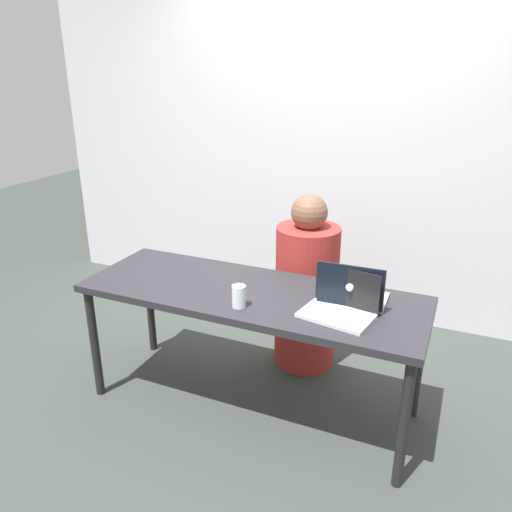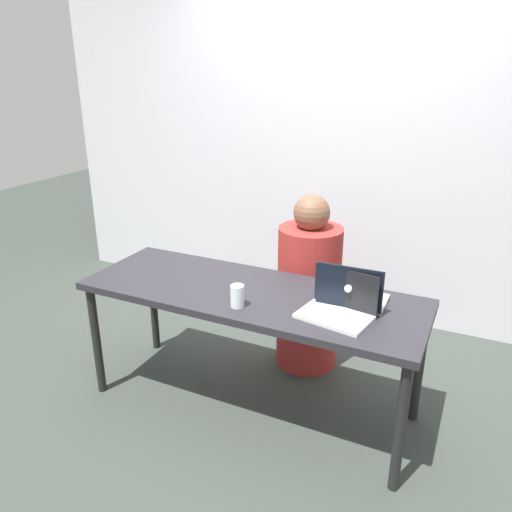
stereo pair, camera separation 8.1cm
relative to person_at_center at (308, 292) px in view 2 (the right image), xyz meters
name	(u,v)px [view 2 (the right image)]	position (x,y,z in m)	size (l,w,h in m)	color
ground_plane	(251,403)	(-0.13, -0.57, -0.51)	(12.00, 12.00, 0.00)	#333A34
back_wall	(337,145)	(-0.13, 0.89, 0.81)	(4.86, 0.10, 2.64)	silver
desk	(251,302)	(-0.13, -0.57, 0.16)	(1.87, 0.66, 0.73)	#26242A
person_at_center	(308,292)	(0.00, 0.00, 0.00)	(0.42, 0.42, 1.15)	#A12B28
laptop_back_right	(352,295)	(0.40, -0.49, 0.27)	(0.34, 0.28, 0.24)	#B5BAB5
laptop_front_right	(338,307)	(0.38, -0.64, 0.27)	(0.37, 0.28, 0.22)	silver
water_glass_center	(237,297)	(-0.11, -0.77, 0.27)	(0.07, 0.07, 0.11)	white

